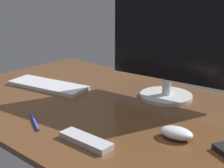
{
  "coord_description": "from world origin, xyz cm",
  "views": [
    {
      "loc": [
        78.6,
        -86.79,
        48.6
      ],
      "look_at": [
        -5.52,
        7.17,
        8.0
      ],
      "focal_mm": 54.29,
      "sensor_mm": 36.0,
      "label": 1
    }
  ],
  "objects": [
    {
      "name": "tv_remote",
      "position": [
        13.95,
        -26.02,
        2.92
      ],
      "size": [
        17.56,
        5.59,
        1.84
      ],
      "primitive_type": "cube",
      "rotation": [
        0.0,
        0.0,
        0.02
      ],
      "color": "#B7B7BC",
      "rests_on": "desk"
    },
    {
      "name": "pen",
      "position": [
        -9.15,
        -27.33,
        2.46
      ],
      "size": [
        12.99,
        7.17,
        0.92
      ],
      "primitive_type": "cylinder",
      "rotation": [
        0.0,
        1.57,
        -0.47
      ],
      "color": "blue",
      "rests_on": "desk"
    },
    {
      "name": "computer_mouse",
      "position": [
        31.84,
        -5.69,
        3.74
      ],
      "size": [
        11.01,
        7.97,
        3.49
      ],
      "primitive_type": "ellipsoid",
      "rotation": [
        0.0,
        0.0,
        0.17
      ],
      "color": "silver",
      "rests_on": "desk"
    },
    {
      "name": "monitor",
      "position": [
        9.8,
        22.42,
        23.28
      ],
      "size": [
        47.99,
        20.82,
        42.66
      ],
      "rotation": [
        0.0,
        0.0,
        0.13
      ],
      "color": "silver",
      "rests_on": "desk"
    },
    {
      "name": "desk",
      "position": [
        0.0,
        0.0,
        1.0
      ],
      "size": [
        140.0,
        84.0,
        2.0
      ],
      "primitive_type": "cube",
      "color": "brown",
      "rests_on": "ground"
    },
    {
      "name": "keyboard",
      "position": [
        -35.75,
        -1.02,
        2.83
      ],
      "size": [
        37.65,
        19.43,
        1.65
      ],
      "primitive_type": "cube",
      "rotation": [
        0.0,
        0.0,
        0.2
      ],
      "color": "silver",
      "rests_on": "desk"
    }
  ]
}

